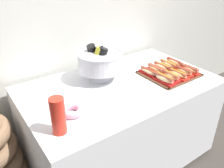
# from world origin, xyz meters

# --- Properties ---
(ground_plane) EXTENTS (10.00, 10.00, 0.00)m
(ground_plane) POSITION_xyz_m (0.00, 0.00, 0.00)
(ground_plane) COLOR #38332D
(buffet_table) EXTENTS (1.45, 0.86, 0.74)m
(buffet_table) POSITION_xyz_m (0.00, 0.00, 0.39)
(buffet_table) COLOR silver
(buffet_table) RESTS_ON ground_plane
(serving_tray) EXTENTS (0.41, 0.36, 0.01)m
(serving_tray) POSITION_xyz_m (0.41, -0.10, 0.75)
(serving_tray) COLOR #56331E
(serving_tray) RESTS_ON buffet_table
(hot_dog_0) EXTENTS (0.07, 0.18, 0.07)m
(hot_dog_0) POSITION_xyz_m (0.26, -0.18, 0.78)
(hot_dog_0) COLOR #B21414
(hot_dog_0) RESTS_ON serving_tray
(hot_dog_1) EXTENTS (0.06, 0.16, 0.06)m
(hot_dog_1) POSITION_xyz_m (0.34, -0.18, 0.78)
(hot_dog_1) COLOR red
(hot_dog_1) RESTS_ON serving_tray
(hot_dog_2) EXTENTS (0.07, 0.18, 0.06)m
(hot_dog_2) POSITION_xyz_m (0.41, -0.18, 0.78)
(hot_dog_2) COLOR red
(hot_dog_2) RESTS_ON serving_tray
(hot_dog_3) EXTENTS (0.07, 0.15, 0.06)m
(hot_dog_3) POSITION_xyz_m (0.49, -0.18, 0.78)
(hot_dog_3) COLOR red
(hot_dog_3) RESTS_ON serving_tray
(hot_dog_4) EXTENTS (0.07, 0.17, 0.06)m
(hot_dog_4) POSITION_xyz_m (0.56, -0.18, 0.78)
(hot_dog_4) COLOR red
(hot_dog_4) RESTS_ON serving_tray
(hot_dog_5) EXTENTS (0.07, 0.18, 0.05)m
(hot_dog_5) POSITION_xyz_m (0.26, -0.02, 0.78)
(hot_dog_5) COLOR #B21414
(hot_dog_5) RESTS_ON serving_tray
(hot_dog_6) EXTENTS (0.08, 0.17, 0.06)m
(hot_dog_6) POSITION_xyz_m (0.34, -0.01, 0.78)
(hot_dog_6) COLOR #B21414
(hot_dog_6) RESTS_ON serving_tray
(hot_dog_7) EXTENTS (0.07, 0.17, 0.06)m
(hot_dog_7) POSITION_xyz_m (0.41, -0.01, 0.78)
(hot_dog_7) COLOR #B21414
(hot_dog_7) RESTS_ON serving_tray
(hot_dog_8) EXTENTS (0.07, 0.19, 0.06)m
(hot_dog_8) POSITION_xyz_m (0.49, -0.01, 0.78)
(hot_dog_8) COLOR red
(hot_dog_8) RESTS_ON serving_tray
(hot_dog_9) EXTENTS (0.07, 0.18, 0.06)m
(hot_dog_9) POSITION_xyz_m (0.56, -0.01, 0.78)
(hot_dog_9) COLOR red
(hot_dog_9) RESTS_ON serving_tray
(punch_bowl) EXTENTS (0.35, 0.35, 0.27)m
(punch_bowl) POSITION_xyz_m (-0.09, 0.15, 0.90)
(punch_bowl) COLOR silver
(punch_bowl) RESTS_ON buffet_table
(cup_stack) EXTENTS (0.08, 0.08, 0.21)m
(cup_stack) POSITION_xyz_m (-0.60, -0.25, 0.85)
(cup_stack) COLOR red
(cup_stack) RESTS_ON buffet_table
(donut) EXTENTS (0.15, 0.15, 0.04)m
(donut) POSITION_xyz_m (-0.47, -0.14, 0.77)
(donut) COLOR pink
(donut) RESTS_ON buffet_table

